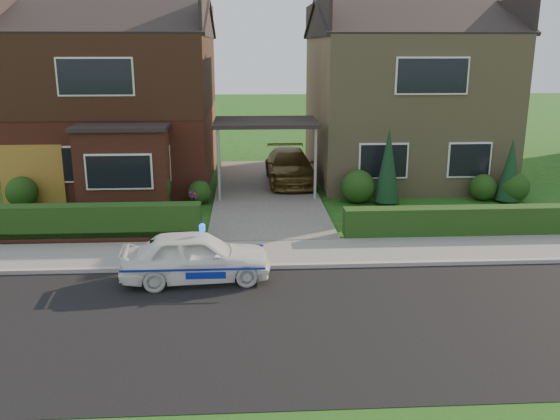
{
  "coord_description": "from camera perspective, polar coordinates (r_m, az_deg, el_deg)",
  "views": [
    {
      "loc": [
        -0.74,
        -10.85,
        5.37
      ],
      "look_at": [
        0.09,
        3.5,
        1.41
      ],
      "focal_mm": 38.0,
      "sensor_mm": 36.0,
      "label": 1
    }
  ],
  "objects": [
    {
      "name": "potted_plant_b",
      "position": [
        18.58,
        -16.79,
        -0.98
      ],
      "size": [
        0.48,
        0.47,
        0.68
      ],
      "primitive_type": "imported",
      "rotation": [
        0.0,
        0.0,
        0.86
      ],
      "color": "gray",
      "rests_on": "ground"
    },
    {
      "name": "police_car",
      "position": [
        14.14,
        -8.08,
        -4.47
      ],
      "size": [
        3.23,
        3.62,
        1.36
      ],
      "rotation": [
        0.0,
        0.0,
        1.66
      ],
      "color": "white",
      "rests_on": "ground"
    },
    {
      "name": "driveway",
      "position": [
        22.5,
        -1.35,
        1.76
      ],
      "size": [
        3.8,
        12.0,
        0.12
      ],
      "primitive_type": "cube",
      "color": "#666059",
      "rests_on": "ground"
    },
    {
      "name": "shrub_left_far",
      "position": [
        22.31,
        -23.6,
        1.6
      ],
      "size": [
        1.08,
        1.08,
        1.08
      ],
      "primitive_type": "sphere",
      "color": "black",
      "rests_on": "ground"
    },
    {
      "name": "hedge_left",
      "position": [
        17.89,
        -19.61,
        -2.98
      ],
      "size": [
        7.5,
        0.55,
        0.9
      ],
      "primitive_type": "cube",
      "color": "black",
      "rests_on": "ground"
    },
    {
      "name": "shrub_right_near",
      "position": [
        21.18,
        7.49,
        2.26
      ],
      "size": [
        1.2,
        1.2,
        1.2
      ],
      "primitive_type": "sphere",
      "color": "black",
      "rests_on": "ground"
    },
    {
      "name": "conifer_a",
      "position": [
        21.05,
        10.34,
        4.01
      ],
      "size": [
        0.9,
        0.9,
        2.6
      ],
      "primitive_type": "cone",
      "color": "black",
      "rests_on": "ground"
    },
    {
      "name": "shrub_right_far",
      "position": [
        22.73,
        21.6,
        2.05
      ],
      "size": [
        1.08,
        1.08,
        1.08
      ],
      "primitive_type": "sphere",
      "color": "black",
      "rests_on": "ground"
    },
    {
      "name": "road",
      "position": [
        12.13,
        0.53,
        -10.86
      ],
      "size": [
        60.0,
        6.0,
        0.02
      ],
      "primitive_type": "cube",
      "color": "black",
      "rests_on": "ground"
    },
    {
      "name": "dwarf_wall",
      "position": [
        17.7,
        -19.79,
        -2.58
      ],
      "size": [
        7.7,
        0.25,
        0.36
      ],
      "primitive_type": "cube",
      "color": "brown",
      "rests_on": "ground"
    },
    {
      "name": "house_left",
      "position": [
        25.31,
        -15.11,
        11.36
      ],
      "size": [
        7.5,
        9.53,
        7.25
      ],
      "color": "brown",
      "rests_on": "ground"
    },
    {
      "name": "potted_plant_c",
      "position": [
        19.81,
        -8.31,
        0.67
      ],
      "size": [
        0.59,
        0.59,
        0.77
      ],
      "primitive_type": "imported",
      "rotation": [
        0.0,
        0.0,
        0.98
      ],
      "color": "gray",
      "rests_on": "ground"
    },
    {
      "name": "garage_door",
      "position": [
        22.54,
        -22.74,
        3.16
      ],
      "size": [
        2.2,
        0.1,
        2.1
      ],
      "primitive_type": "cube",
      "color": "olive",
      "rests_on": "ground"
    },
    {
      "name": "driveway_car",
      "position": [
        23.72,
        0.95,
        4.22
      ],
      "size": [
        1.92,
        4.49,
        1.29
      ],
      "primitive_type": "imported",
      "rotation": [
        0.0,
        0.0,
        0.02
      ],
      "color": "brown",
      "rests_on": "driveway"
    },
    {
      "name": "carport_link",
      "position": [
        21.99,
        -1.39,
        8.32
      ],
      "size": [
        3.8,
        3.0,
        2.77
      ],
      "color": "black",
      "rests_on": "ground"
    },
    {
      "name": "shrub_right_mid",
      "position": [
        22.61,
        18.97,
        2.07
      ],
      "size": [
        0.96,
        0.96,
        0.96
      ],
      "primitive_type": "sphere",
      "color": "black",
      "rests_on": "ground"
    },
    {
      "name": "house_right",
      "position": [
        25.75,
        11.62,
        11.3
      ],
      "size": [
        7.5,
        8.06,
        7.25
      ],
      "color": "#947F5B",
      "rests_on": "ground"
    },
    {
      "name": "conifer_b",
      "position": [
        22.53,
        21.28,
        3.43
      ],
      "size": [
        0.9,
        0.9,
        2.2
      ],
      "primitive_type": "cone",
      "color": "black",
      "rests_on": "ground"
    },
    {
      "name": "shrub_left_near",
      "position": [
        21.11,
        -7.75,
        1.71
      ],
      "size": [
        0.84,
        0.84,
        0.84
      ],
      "primitive_type": "sphere",
      "color": "black",
      "rests_on": "ground"
    },
    {
      "name": "shrub_left_mid",
      "position": [
        20.95,
        -12.2,
        2.07
      ],
      "size": [
        1.32,
        1.32,
        1.32
      ],
      "primitive_type": "sphere",
      "color": "black",
      "rests_on": "ground"
    },
    {
      "name": "sidewalk",
      "position": [
        15.89,
        -0.46,
        -4.15
      ],
      "size": [
        60.0,
        2.0,
        0.1
      ],
      "primitive_type": "cube",
      "color": "slate",
      "rests_on": "ground"
    },
    {
      "name": "kerb",
      "position": [
        14.9,
        -0.26,
        -5.47
      ],
      "size": [
        60.0,
        0.16,
        0.12
      ],
      "primitive_type": "cube",
      "color": "#9E9993",
      "rests_on": "ground"
    },
    {
      "name": "hedge_right",
      "position": [
        18.28,
        17.82,
        -2.44
      ],
      "size": [
        7.5,
        0.55,
        0.8
      ],
      "primitive_type": "cube",
      "color": "black",
      "rests_on": "ground"
    },
    {
      "name": "ground",
      "position": [
        12.13,
        0.53,
        -10.86
      ],
      "size": [
        120.0,
        120.0,
        0.0
      ],
      "primitive_type": "plane",
      "color": "#164B14",
      "rests_on": "ground"
    }
  ]
}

